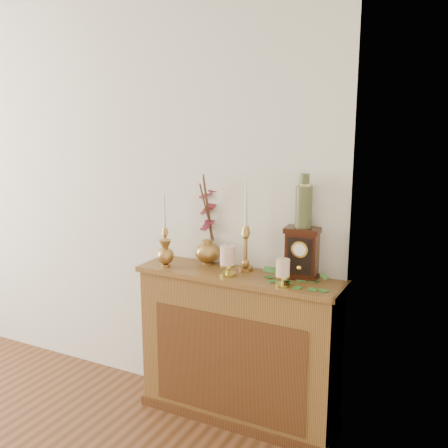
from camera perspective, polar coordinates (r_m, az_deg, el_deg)
The scene contains 10 objects.
console_shelf at distance 3.26m, azimuth 1.54°, elevation -13.70°, with size 1.24×0.34×0.93m.
candlestick_left at distance 3.34m, azimuth -6.43°, elevation -1.59°, with size 0.07×0.07×0.43m.
candlestick_center at distance 3.08m, azimuth 2.37°, elevation -1.87°, with size 0.09×0.09×0.55m.
bud_vase at distance 3.20m, azimuth -6.40°, elevation -3.22°, with size 0.11×0.11×0.17m.
ginger_jar at distance 3.25m, azimuth -1.69°, elevation 0.16°, with size 0.22×0.25×0.56m.
pillar_candle_left at distance 3.01m, azimuth 0.39°, elevation -3.84°, with size 0.10×0.10×0.19m.
pillar_candle_right at distance 2.85m, azimuth 6.41°, elevation -5.13°, with size 0.08×0.08×0.16m.
ivy_garland at distance 2.93m, azimuth 7.59°, elevation -6.10°, with size 0.39×0.17×0.08m.
mantel_clock at distance 2.99m, azimuth 8.49°, elevation -3.17°, with size 0.21×0.15×0.29m.
ceramic_vase at distance 2.93m, azimuth 8.68°, elevation 2.21°, with size 0.09×0.09×0.30m.
Camera 1 is at (2.66, -0.55, 1.86)m, focal length 42.00 mm.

